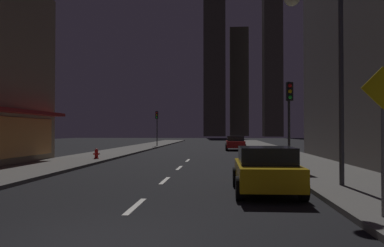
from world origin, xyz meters
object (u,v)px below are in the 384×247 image
object	(u,v)px
traffic_light_near_right	(289,105)
fire_hydrant_far_left	(96,154)
pedestrian_crossing_sign	(383,128)
traffic_light_far_left	(157,121)
street_lamp_right	(316,38)
car_parked_far	(235,143)
car_parked_near	(266,169)

from	to	relation	value
traffic_light_near_right	fire_hydrant_far_left	bearing A→B (deg)	153.81
traffic_light_near_right	pedestrian_crossing_sign	xyz separation A→B (m)	(0.10, -10.70, -1.18)
traffic_light_far_left	street_lamp_right	world-z (taller)	street_lamp_right
traffic_light_far_left	pedestrian_crossing_sign	world-z (taller)	traffic_light_far_left
car_parked_far	traffic_light_near_right	bearing A→B (deg)	-84.68
traffic_light_near_right	street_lamp_right	size ratio (longest dim) A/B	0.64
car_parked_far	street_lamp_right	world-z (taller)	street_lamp_right
traffic_light_near_right	car_parked_near	bearing A→B (deg)	-105.61
car_parked_near	traffic_light_near_right	world-z (taller)	traffic_light_near_right
traffic_light_near_right	pedestrian_crossing_sign	bearing A→B (deg)	-89.46
traffic_light_far_left	car_parked_near	bearing A→B (deg)	-74.88
traffic_light_near_right	street_lamp_right	bearing A→B (deg)	-91.17
fire_hydrant_far_left	street_lamp_right	distance (m)	16.74
traffic_light_far_left	pedestrian_crossing_sign	bearing A→B (deg)	-73.54
fire_hydrant_far_left	street_lamp_right	bearing A→B (deg)	-45.48
street_lamp_right	traffic_light_far_left	bearing A→B (deg)	108.38
street_lamp_right	pedestrian_crossing_sign	bearing A→B (deg)	-87.39
fire_hydrant_far_left	traffic_light_far_left	size ratio (longest dim) A/B	0.16
traffic_light_far_left	street_lamp_right	distance (m)	34.55
car_parked_near	car_parked_far	bearing A→B (deg)	90.00
car_parked_near	traffic_light_near_right	size ratio (longest dim) A/B	1.01
traffic_light_near_right	pedestrian_crossing_sign	world-z (taller)	traffic_light_near_right
car_parked_near	car_parked_far	world-z (taller)	same
car_parked_far	street_lamp_right	xyz separation A→B (m)	(1.78, -26.25, 4.33)
car_parked_near	car_parked_far	xyz separation A→B (m)	(0.00, 27.19, 0.00)
fire_hydrant_far_left	traffic_light_far_left	xyz separation A→B (m)	(0.40, 21.27, 2.74)
car_parked_far	pedestrian_crossing_sign	world-z (taller)	pedestrian_crossing_sign
car_parked_near	street_lamp_right	world-z (taller)	street_lamp_right
fire_hydrant_far_left	street_lamp_right	size ratio (longest dim) A/B	0.10
car_parked_far	traffic_light_far_left	world-z (taller)	traffic_light_far_left
car_parked_far	pedestrian_crossing_sign	distance (m)	31.18
car_parked_far	street_lamp_right	size ratio (longest dim) A/B	0.64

